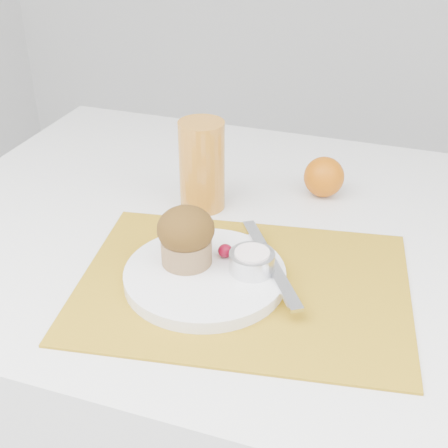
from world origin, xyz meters
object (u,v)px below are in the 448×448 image
(plate, at_px, (205,276))
(muffin, at_px, (186,236))
(juice_glass, at_px, (202,166))
(orange, at_px, (324,177))
(table, at_px, (278,407))

(plate, relative_size, muffin, 2.53)
(juice_glass, xyz_separation_m, muffin, (0.05, -0.19, -0.01))
(plate, bearing_deg, juice_glass, 111.53)
(juice_glass, bearing_deg, orange, 29.83)
(table, relative_size, orange, 17.43)
(table, xyz_separation_m, juice_glass, (-0.16, 0.05, 0.45))
(plate, xyz_separation_m, orange, (0.10, 0.31, 0.02))
(orange, distance_m, muffin, 0.33)
(plate, height_order, orange, orange)
(plate, distance_m, muffin, 0.06)
(plate, distance_m, juice_glass, 0.23)
(orange, distance_m, juice_glass, 0.21)
(table, distance_m, muffin, 0.48)
(table, bearing_deg, muffin, -127.14)
(plate, xyz_separation_m, muffin, (-0.03, 0.01, 0.05))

